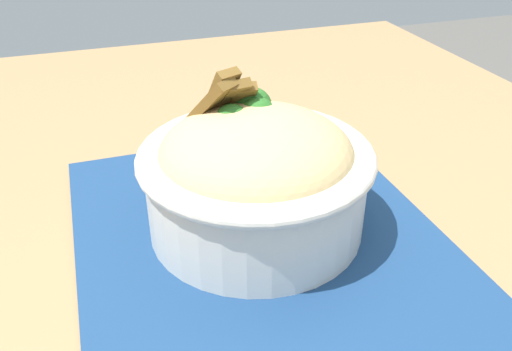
{
  "coord_description": "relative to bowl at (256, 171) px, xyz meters",
  "views": [
    {
      "loc": [
        0.28,
        -0.13,
        1.04
      ],
      "look_at": [
        -0.07,
        -0.01,
        0.82
      ],
      "focal_mm": 37.5,
      "sensor_mm": 36.0,
      "label": 1
    }
  ],
  "objects": [
    {
      "name": "bowl",
      "position": [
        0.0,
        0.0,
        0.0
      ],
      "size": [
        0.2,
        0.2,
        0.13
      ],
      "color": "silver",
      "rests_on": "placemat"
    },
    {
      "name": "placemat",
      "position": [
        0.05,
        -0.0,
        -0.05
      ],
      "size": [
        0.43,
        0.3,
        0.0
      ],
      "primitive_type": "cube",
      "rotation": [
        0.0,
        0.0,
        -0.0
      ],
      "color": "navy",
      "rests_on": "table"
    },
    {
      "name": "table",
      "position": [
        0.07,
        0.01,
        -0.13
      ],
      "size": [
        1.24,
        0.88,
        0.77
      ],
      "color": "#99754C",
      "rests_on": "ground_plane"
    }
  ]
}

